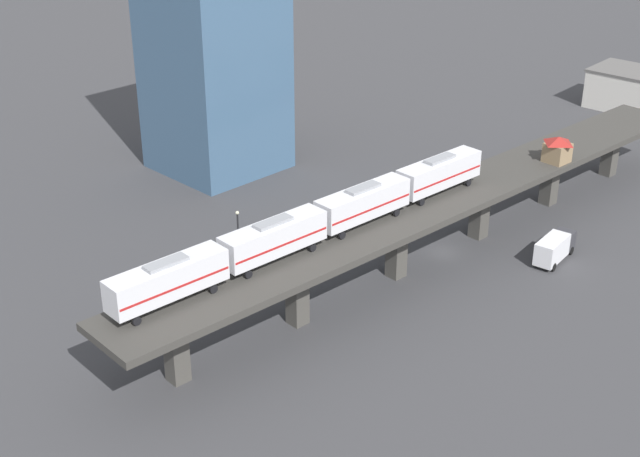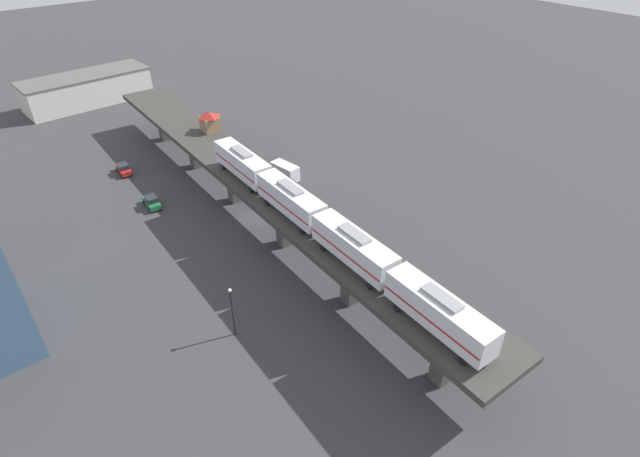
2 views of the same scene
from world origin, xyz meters
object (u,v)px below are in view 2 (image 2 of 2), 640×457
at_px(signal_hut, 210,121).
at_px(street_lamp, 232,308).
at_px(subway_train, 320,221).
at_px(warehouse_building, 87,89).
at_px(delivery_truck, 282,170).
at_px(street_car_red, 123,169).
at_px(street_car_green, 151,202).

bearing_deg(signal_hut, street_lamp, -116.14).
relative_size(subway_train, signal_hut, 14.67).
xyz_separation_m(street_lamp, warehouse_building, (11.89, 86.82, -0.70)).
relative_size(signal_hut, delivery_truck, 0.46).
xyz_separation_m(street_car_red, street_lamp, (-4.79, -46.70, 3.17)).
distance_m(subway_train, street_lamp, 14.29).
bearing_deg(street_car_green, street_car_red, 86.95).
height_order(signal_hut, street_car_red, signal_hut).
xyz_separation_m(subway_train, delivery_truck, (12.79, 26.54, -8.32)).
bearing_deg(warehouse_building, street_car_green, -98.25).
relative_size(subway_train, street_lamp, 7.19).
relative_size(signal_hut, street_lamp, 0.49).
relative_size(subway_train, street_car_red, 11.01).
height_order(subway_train, warehouse_building, subway_train).
bearing_deg(delivery_truck, warehouse_building, 103.05).
distance_m(subway_train, delivery_truck, 30.62).
distance_m(street_car_red, warehouse_building, 40.82).
bearing_deg(street_car_red, delivery_truck, -43.24).
height_order(street_car_green, delivery_truck, delivery_truck).
bearing_deg(delivery_truck, signal_hut, 123.79).
distance_m(subway_train, street_car_green, 34.70).
bearing_deg(warehouse_building, street_car_red, -100.03).
xyz_separation_m(signal_hut, street_lamp, (-18.54, -37.77, -5.24)).
relative_size(signal_hut, warehouse_building, 0.12).
height_order(delivery_truck, street_lamp, street_lamp).
bearing_deg(street_lamp, subway_train, 1.95).
xyz_separation_m(subway_train, street_car_green, (-8.92, 32.26, -9.15)).
height_order(street_car_red, street_lamp, street_lamp).
relative_size(street_lamp, warehouse_building, 0.24).
xyz_separation_m(street_car_red, warehouse_building, (7.10, 40.12, 2.47)).
xyz_separation_m(subway_train, street_car_red, (-8.18, 46.26, -9.15)).
xyz_separation_m(subway_train, warehouse_building, (-1.08, 86.38, -6.68)).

